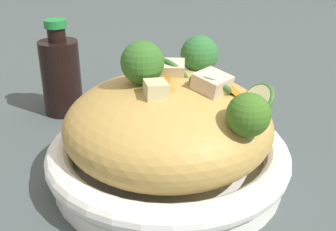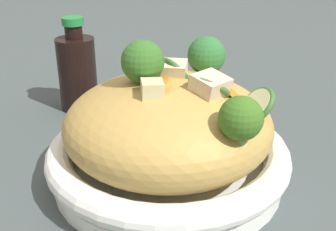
{
  "view_description": "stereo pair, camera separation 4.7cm",
  "coord_description": "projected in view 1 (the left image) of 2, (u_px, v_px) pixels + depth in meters",
  "views": [
    {
      "loc": [
        0.01,
        0.42,
        0.27
      ],
      "look_at": [
        0.0,
        0.0,
        0.08
      ],
      "focal_mm": 45.06,
      "sensor_mm": 36.0,
      "label": 1
    },
    {
      "loc": [
        -0.03,
        0.42,
        0.27
      ],
      "look_at": [
        0.0,
        0.0,
        0.08
      ],
      "focal_mm": 45.06,
      "sensor_mm": 36.0,
      "label": 2
    }
  ],
  "objects": [
    {
      "name": "chicken_chunks",
      "position": [
        178.0,
        80.0,
        0.45
      ],
      "size": [
        0.11,
        0.08,
        0.03
      ],
      "color": "beige",
      "rests_on": "serving_bowl"
    },
    {
      "name": "carrot_coins",
      "position": [
        169.0,
        80.0,
        0.46
      ],
      "size": [
        0.12,
        0.1,
        0.03
      ],
      "color": "orange",
      "rests_on": "serving_bowl"
    },
    {
      "name": "zucchini_slices",
      "position": [
        214.0,
        86.0,
        0.45
      ],
      "size": [
        0.14,
        0.1,
        0.06
      ],
      "color": "beige",
      "rests_on": "serving_bowl"
    },
    {
      "name": "noodle_heap",
      "position": [
        168.0,
        124.0,
        0.47
      ],
      "size": [
        0.23,
        0.23,
        0.1
      ],
      "color": "#B69046",
      "rests_on": "serving_bowl"
    },
    {
      "name": "serving_bowl",
      "position": [
        168.0,
        158.0,
        0.49
      ],
      "size": [
        0.28,
        0.28,
        0.05
      ],
      "color": "white",
      "rests_on": "ground_plane"
    },
    {
      "name": "soy_sauce_bottle",
      "position": [
        61.0,
        75.0,
        0.65
      ],
      "size": [
        0.06,
        0.06,
        0.15
      ],
      "color": "black",
      "rests_on": "ground_plane"
    },
    {
      "name": "ground_plane",
      "position": [
        168.0,
        177.0,
        0.5
      ],
      "size": [
        3.0,
        3.0,
        0.0
      ],
      "primitive_type": "plane",
      "color": "#404949"
    },
    {
      "name": "broccoli_florets",
      "position": [
        191.0,
        72.0,
        0.45
      ],
      "size": [
        0.16,
        0.2,
        0.08
      ],
      "color": "#A4B873",
      "rests_on": "serving_bowl"
    }
  ]
}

